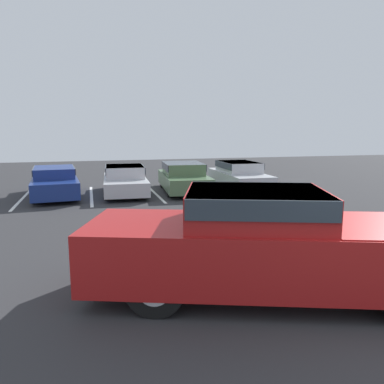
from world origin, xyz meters
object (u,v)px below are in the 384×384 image
object	(u,v)px
pickup_truck	(275,243)
parked_sedan_b	(125,179)
parked_sedan_d	(239,174)
parked_sedan_a	(55,181)
parked_sedan_c	(183,176)

from	to	relation	value
pickup_truck	parked_sedan_b	distance (m)	10.99
pickup_truck	parked_sedan_d	world-z (taller)	pickup_truck
parked_sedan_a	parked_sedan_d	world-z (taller)	parked_sedan_d
parked_sedan_b	parked_sedan_d	world-z (taller)	parked_sedan_d
parked_sedan_b	parked_sedan_d	xyz separation A→B (m)	(5.37, 0.17, 0.02)
parked_sedan_a	parked_sedan_c	xyz separation A→B (m)	(5.49, -0.14, 0.04)
parked_sedan_a	parked_sedan_b	size ratio (longest dim) A/B	1.06
pickup_truck	parked_sedan_c	xyz separation A→B (m)	(1.18, 10.89, -0.22)
pickup_truck	parked_sedan_d	size ratio (longest dim) A/B	1.39
parked_sedan_d	parked_sedan_c	bearing A→B (deg)	-85.17
parked_sedan_c	parked_sedan_d	bearing A→B (deg)	97.73
parked_sedan_a	parked_sedan_c	world-z (taller)	parked_sedan_c
parked_sedan_c	pickup_truck	bearing A→B (deg)	-1.80
parked_sedan_a	parked_sedan_b	distance (m)	2.88
parked_sedan_b	parked_sedan_d	bearing A→B (deg)	94.69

